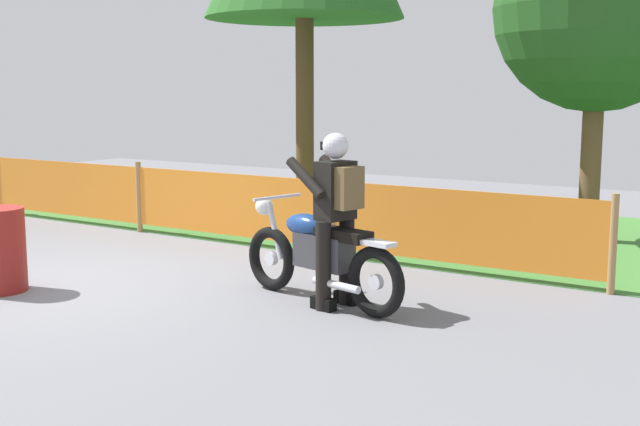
# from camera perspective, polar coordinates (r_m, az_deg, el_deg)

# --- Properties ---
(ground) EXTENTS (24.00, 24.00, 0.02)m
(ground) POSITION_cam_1_polar(r_m,az_deg,el_deg) (9.20, -17.75, -4.88)
(ground) COLOR slate
(grass_verge) EXTENTS (24.00, 5.35, 0.01)m
(grass_verge) POSITION_cam_1_polar(r_m,az_deg,el_deg) (13.26, 0.86, -0.34)
(grass_verge) COLOR #427A33
(grass_verge) RESTS_ON ground
(barrier_fence) EXTENTS (10.28, 0.08, 1.05)m
(barrier_fence) POSITION_cam_1_polar(r_m,az_deg,el_deg) (11.04, -6.58, 0.60)
(barrier_fence) COLOR #997547
(barrier_fence) RESTS_ON ground
(tree_near_left) EXTENTS (2.81, 2.81, 4.60)m
(tree_near_left) POSITION_cam_1_polar(r_m,az_deg,el_deg) (11.71, 19.18, 13.57)
(tree_near_left) COLOR brown
(tree_near_left) RESTS_ON ground
(motorcycle_lead) EXTENTS (2.12, 0.77, 1.01)m
(motorcycle_lead) POSITION_cam_1_polar(r_m,az_deg,el_deg) (7.90, -0.08, -2.92)
(motorcycle_lead) COLOR black
(motorcycle_lead) RESTS_ON ground
(rider_lead) EXTENTS (0.74, 0.63, 1.69)m
(rider_lead) POSITION_cam_1_polar(r_m,az_deg,el_deg) (7.66, 1.14, 0.21)
(rider_lead) COLOR black
(rider_lead) RESTS_ON ground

